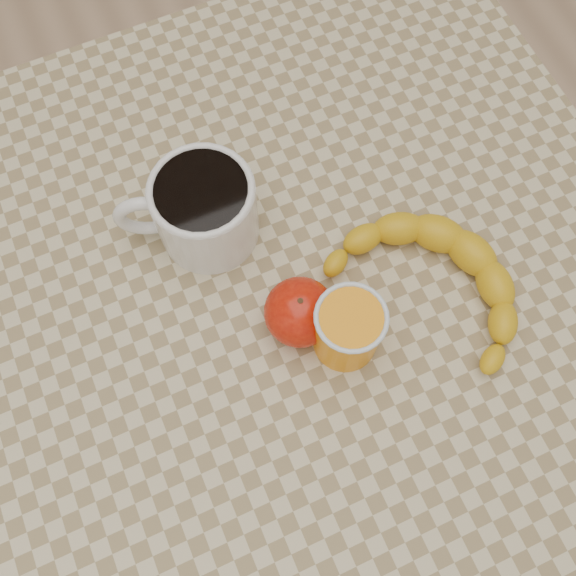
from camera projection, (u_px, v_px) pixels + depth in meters
name	position (u px, v px, depth m)	size (l,w,h in m)	color
ground	(288.00, 417.00, 1.36)	(3.00, 3.00, 0.00)	tan
table	(288.00, 320.00, 0.74)	(0.80, 0.80, 0.75)	#C2B289
coffee_mug	(202.00, 209.00, 0.64)	(0.16, 0.13, 0.09)	silver
orange_juice_glass	(348.00, 329.00, 0.61)	(0.07, 0.07, 0.08)	orange
apple	(300.00, 312.00, 0.62)	(0.09, 0.09, 0.07)	#9F0E05
banana	(436.00, 283.00, 0.65)	(0.25, 0.29, 0.04)	gold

